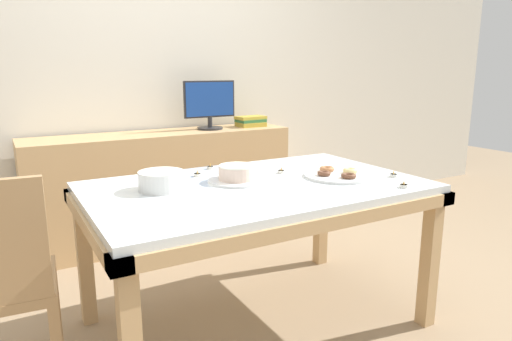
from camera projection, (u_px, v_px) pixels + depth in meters
ground_plane at (257, 322)px, 2.40m from camera, size 12.00×12.00×0.00m
wall_back at (147, 69)px, 3.57m from camera, size 8.00×0.10×2.60m
dining_table at (257, 200)px, 2.25m from camera, size 1.64×1.02×0.75m
sideboard at (165, 186)px, 3.51m from camera, size 1.98×0.44×0.83m
computer_monitor at (210, 105)px, 3.56m from camera, size 0.42×0.20×0.38m
book_stack at (251, 121)px, 3.78m from camera, size 0.25×0.18×0.08m
cake_chocolate_round at (237, 175)px, 2.27m from camera, size 0.29×0.29×0.08m
pastry_platter at (338, 175)px, 2.37m from camera, size 0.35×0.35×0.04m
plate_stack at (161, 181)px, 2.10m from camera, size 0.21×0.21×0.09m
tealight_right_edge at (404, 186)px, 2.15m from camera, size 0.04×0.04×0.04m
tealight_near_cakes at (210, 167)px, 2.55m from camera, size 0.04×0.04×0.04m
tealight_left_edge at (281, 171)px, 2.46m from camera, size 0.04×0.04×0.04m
tealight_near_front at (197, 175)px, 2.38m from camera, size 0.04×0.04×0.04m
tealight_centre at (394, 175)px, 2.37m from camera, size 0.04×0.04×0.04m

